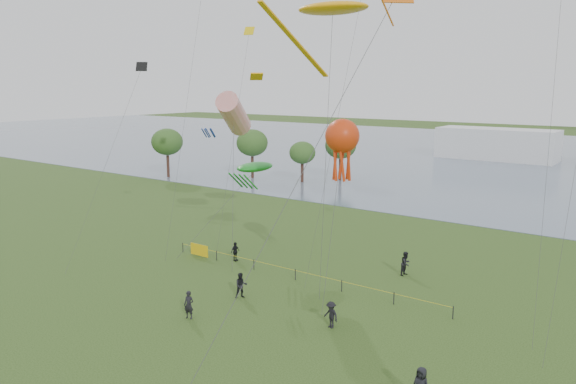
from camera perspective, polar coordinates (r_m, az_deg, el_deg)
The scene contains 14 objects.
lake at distance 119.00m, azimuth 26.57°, elevation 2.79°, with size 400.00×120.00×0.08m, color slate.
pavilion_left at distance 116.42m, azimuth 20.44°, elevation 4.58°, with size 22.00×8.00×6.00m, color white.
trees at distance 85.95m, azimuth -3.20°, elevation 4.81°, with size 28.32×17.95×7.64m.
fence at distance 45.73m, azimuth -5.55°, elevation -6.70°, with size 24.07×0.07×1.05m.
spectator_a at distance 38.78m, azimuth -4.78°, elevation -9.44°, with size 0.85×0.67×1.76m, color black.
spectator_b at distance 34.32m, azimuth 4.38°, elevation -12.32°, with size 1.05×0.61×1.63m, color black.
spectator_c at distance 46.65m, azimuth -5.39°, elevation -6.04°, with size 0.93×0.39×1.58m, color black.
spectator_f at distance 35.97m, azimuth -10.04°, elevation -11.23°, with size 0.64×0.42×1.77m, color black.
spectator_g at distance 43.95m, azimuth 11.87°, elevation -7.12°, with size 0.90×0.70×1.85m, color black.
kite_stingray at distance 38.95m, azimuth 4.47°, elevation 18.02°, with size 5.12×10.08×19.66m.
kite_windsock at distance 47.93m, azimuth -5.54°, elevation 7.88°, with size 6.09×7.26×13.84m.
kite_creature at distance 47.97m, azimuth -3.42°, elevation 2.51°, with size 4.98×7.80×7.80m.
kite_octopus at distance 36.43m, azimuth 5.54°, elevation 5.57°, with size 2.22×4.17×12.17m.
kite_delta at distance 27.19m, azimuth 9.86°, elevation 17.81°, with size 4.25×13.71×19.30m.
Camera 1 is at (19.43, -16.53, 14.29)m, focal length 35.00 mm.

